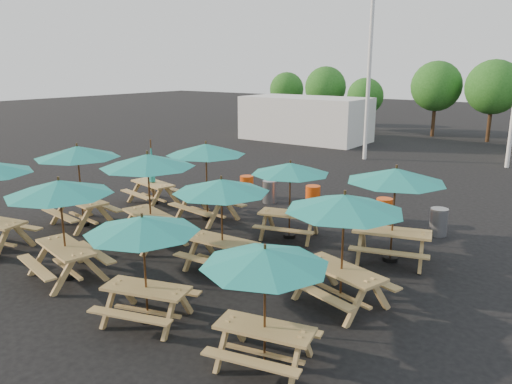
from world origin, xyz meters
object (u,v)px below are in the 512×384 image
Objects in this scene: waste_bin_0 at (247,187)px; waste_bin_4 at (439,222)px; picnic_unit_1 at (78,156)px; picnic_unit_4 at (148,165)px; waste_bin_3 at (384,211)px; picnic_unit_9 at (265,263)px; picnic_unit_11 at (396,179)px; picnic_unit_6 at (143,230)px; waste_bin_1 at (270,192)px; picnic_unit_8 at (290,172)px; waste_bin_2 at (313,197)px; picnic_unit_7 at (221,190)px; picnic_unit_2 at (152,178)px; picnic_unit_5 at (206,153)px; picnic_unit_10 at (344,208)px; picnic_unit_3 at (60,192)px.

waste_bin_0 is 7.12m from waste_bin_4.
picnic_unit_1 reaches higher than waste_bin_0.
waste_bin_3 is at bearing 66.33° from picnic_unit_4.
picnic_unit_11 is (-0.01, 5.58, 0.31)m from picnic_unit_9.
picnic_unit_6 reaches higher than waste_bin_1.
picnic_unit_9 is at bearing -92.66° from waste_bin_4.
waste_bin_3 is at bearing 43.47° from picnic_unit_8.
picnic_unit_11 is 3.56m from waste_bin_3.
picnic_unit_11 is (3.02, 0.01, 0.18)m from picnic_unit_8.
waste_bin_1 is at bearing -7.38° from waste_bin_0.
picnic_unit_9 reaches higher than waste_bin_2.
picnic_unit_7 is 6.18m from waste_bin_2.
picnic_unit_4 is at bearing -108.88° from waste_bin_2.
picnic_unit_1 is 6.30m from waste_bin_0.
picnic_unit_9 is at bearing -81.00° from waste_bin_3.
picnic_unit_7 is (2.79, -0.27, -0.23)m from picnic_unit_4.
waste_bin_3 is (1.70, 2.84, -1.53)m from picnic_unit_8.
picnic_unit_2 is 2.87× the size of waste_bin_3.
picnic_unit_4 is 8.44m from waste_bin_4.
picnic_unit_4 is (3.02, -2.86, 1.27)m from picnic_unit_2.
picnic_unit_1 reaches higher than picnic_unit_5.
picnic_unit_5 is at bearing 171.81° from picnic_unit_10.
picnic_unit_11 is at bearing -36.97° from waste_bin_2.
picnic_unit_1 reaches higher than picnic_unit_10.
waste_bin_4 is at bearing -0.41° from waste_bin_1.
picnic_unit_10 is at bearing 76.06° from picnic_unit_9.
picnic_unit_11 is 3.73× the size of waste_bin_1.
picnic_unit_4 is at bearing -81.25° from waste_bin_0.
picnic_unit_7 is 6.40m from waste_bin_1.
picnic_unit_3 is 1.14× the size of picnic_unit_9.
picnic_unit_3 is 6.28m from picnic_unit_10.
picnic_unit_1 is 4.07m from picnic_unit_3.
waste_bin_3 is at bearing -3.10° from waste_bin_2.
picnic_unit_9 is at bearing -22.05° from picnic_unit_2.
waste_bin_1 is at bearing 102.92° from picnic_unit_4.
picnic_unit_11 is (3.08, 2.93, 0.12)m from picnic_unit_7.
picnic_unit_5 reaches higher than picnic_unit_7.
picnic_unit_10 reaches higher than waste_bin_2.
picnic_unit_9 reaches higher than waste_bin_1.
picnic_unit_2 is 3.08m from picnic_unit_5.
picnic_unit_7 is (5.71, -0.14, -0.19)m from picnic_unit_1.
picnic_unit_6 is 8.78m from waste_bin_3.
picnic_unit_7 is at bearing -106.95° from waste_bin_3.
picnic_unit_7 is (3.00, -2.85, -0.17)m from picnic_unit_5.
picnic_unit_2 reaches higher than waste_bin_1.
picnic_unit_11 is at bearing -26.07° from waste_bin_1.
waste_bin_0 is at bearing 110.55° from picnic_unit_5.
picnic_unit_5 reaches higher than picnic_unit_10.
picnic_unit_6 reaches higher than waste_bin_4.
waste_bin_1 is (1.14, -0.15, 0.00)m from waste_bin_0.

